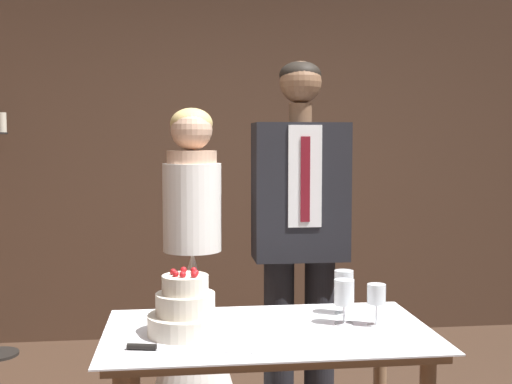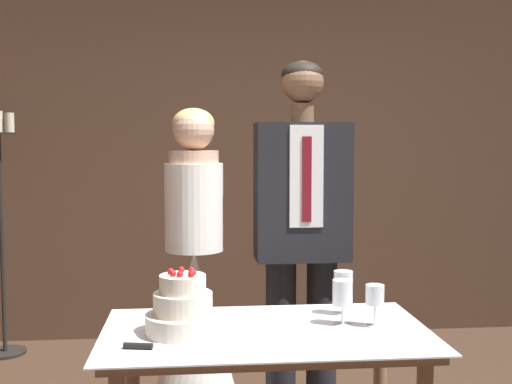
% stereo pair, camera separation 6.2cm
% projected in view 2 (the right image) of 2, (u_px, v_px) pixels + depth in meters
% --- Properties ---
extents(wall_back, '(5.10, 0.12, 2.90)m').
position_uv_depth(wall_back, '(253.00, 143.00, 4.82)').
color(wall_back, '#513828').
rests_on(wall_back, ground_plane).
extents(cake_table, '(1.21, 0.70, 0.77)m').
position_uv_depth(cake_table, '(266.00, 358.00, 2.38)').
color(cake_table, '#8E6B4C').
rests_on(cake_table, ground_plane).
extents(tiered_cake, '(0.27, 0.27, 0.24)m').
position_uv_depth(tiered_cake, '(183.00, 310.00, 2.32)').
color(tiered_cake, silver).
rests_on(tiered_cake, cake_table).
extents(cake_knife, '(0.42, 0.11, 0.02)m').
position_uv_depth(cake_knife, '(161.00, 348.00, 2.14)').
color(cake_knife, silver).
rests_on(cake_knife, cake_table).
extents(wine_glass_near, '(0.08, 0.08, 0.17)m').
position_uv_depth(wine_glass_near, '(342.00, 295.00, 2.43)').
color(wine_glass_near, silver).
rests_on(wine_glass_near, cake_table).
extents(wine_glass_middle, '(0.07, 0.07, 0.16)m').
position_uv_depth(wine_glass_middle, '(375.00, 297.00, 2.41)').
color(wine_glass_middle, silver).
rests_on(wine_glass_middle, cake_table).
extents(wine_glass_far, '(0.08, 0.08, 0.18)m').
position_uv_depth(wine_glass_far, '(343.00, 285.00, 2.57)').
color(wine_glass_far, silver).
rests_on(wine_glass_far, cake_table).
extents(bride, '(0.54, 0.54, 1.62)m').
position_uv_depth(bride, '(195.00, 321.00, 3.12)').
color(bride, white).
rests_on(bride, ground_plane).
extents(groom, '(0.45, 0.25, 1.85)m').
position_uv_depth(groom, '(302.00, 228.00, 3.13)').
color(groom, black).
rests_on(groom, ground_plane).
extents(candle_stand, '(0.28, 0.28, 1.67)m').
position_uv_depth(candle_stand, '(1.00, 230.00, 4.36)').
color(candle_stand, black).
rests_on(candle_stand, ground_plane).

